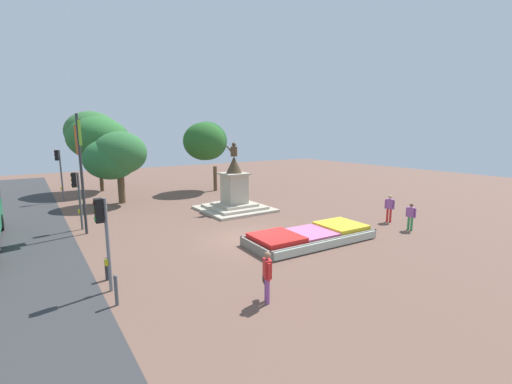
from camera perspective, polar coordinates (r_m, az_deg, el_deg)
ground_plane at (r=17.68m, az=-0.88°, el=-7.86°), size 77.99×77.99×0.00m
flower_planter at (r=17.42m, az=9.15°, el=-7.28°), size 6.75×3.00×0.64m
statue_monument at (r=23.91m, az=-3.62°, el=-0.52°), size 4.55×4.55×4.72m
traffic_light_near_crossing at (r=12.51m, az=-24.13°, el=-5.50°), size 0.41×0.28×3.27m
traffic_light_mid_block at (r=21.26m, az=-27.70°, el=0.23°), size 0.42×0.31×3.23m
traffic_light_far_corner at (r=30.57m, az=-29.98°, el=3.68°), size 0.41×0.28×4.05m
banner_pole at (r=20.10m, az=-27.14°, el=3.51°), size 0.23×1.19×6.35m
pedestrian_with_handbag at (r=11.18m, az=1.85°, el=-13.47°), size 0.40×0.69×1.71m
pedestrian_near_planter at (r=22.22m, az=21.36°, el=-2.28°), size 0.35×0.53×1.67m
pedestrian_crossing_plaza at (r=20.86m, az=24.39°, el=-3.51°), size 0.26×0.57×1.53m
kerb_bollard_south at (r=12.01m, az=-22.28°, el=-14.80°), size 0.12×0.12×1.02m
kerb_bollard_mid_a at (r=14.06m, az=-23.57°, el=-11.55°), size 0.18×0.18×0.86m
park_tree_far_left at (r=34.45m, az=-25.00°, el=8.54°), size 5.50×5.65×7.26m
park_tree_behind_statue at (r=27.51m, az=-22.35°, el=5.54°), size 4.49×3.85×5.47m
park_tree_far_right at (r=31.93m, az=-8.39°, el=8.37°), size 4.39×4.35×6.37m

